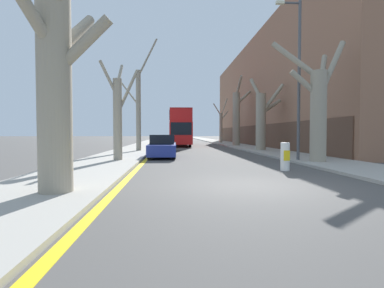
# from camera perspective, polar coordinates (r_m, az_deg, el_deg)

# --- Properties ---
(ground_plane) EXTENTS (300.00, 300.00, 0.00)m
(ground_plane) POSITION_cam_1_polar(r_m,az_deg,el_deg) (9.12, 11.07, -7.88)
(ground_plane) COLOR #4C4947
(sidewalk_left) EXTENTS (3.50, 120.00, 0.12)m
(sidewalk_left) POSITION_cam_1_polar(r_m,az_deg,el_deg) (58.80, -7.24, 0.59)
(sidewalk_left) COLOR #A39E93
(sidewalk_left) RESTS_ON ground
(sidewalk_right) EXTENTS (3.50, 120.00, 0.12)m
(sidewalk_right) POSITION_cam_1_polar(r_m,az_deg,el_deg) (59.26, 4.00, 0.61)
(sidewalk_right) COLOR #A39E93
(sidewalk_right) RESTS_ON ground
(building_facade_right) EXTENTS (10.08, 45.96, 13.19)m
(building_facade_right) POSITION_cam_1_polar(r_m,az_deg,el_deg) (41.19, 17.51, 8.97)
(building_facade_right) COLOR #93664C
(building_facade_right) RESTS_ON ground
(kerb_line_stripe) EXTENTS (0.24, 120.00, 0.01)m
(kerb_line_stripe) POSITION_cam_1_polar(r_m,az_deg,el_deg) (58.72, -5.36, 0.54)
(kerb_line_stripe) COLOR yellow
(kerb_line_stripe) RESTS_ON ground
(street_tree_left_0) EXTENTS (2.45, 5.40, 7.49)m
(street_tree_left_0) POSITION_cam_1_polar(r_m,az_deg,el_deg) (8.21, -24.38, 12.28)
(street_tree_left_0) COLOR gray
(street_tree_left_0) RESTS_ON ground
(street_tree_left_1) EXTENTS (2.02, 1.92, 5.57)m
(street_tree_left_1) POSITION_cam_1_polar(r_m,az_deg,el_deg) (16.85, -13.92, 5.46)
(street_tree_left_1) COLOR gray
(street_tree_left_1) RESTS_ON ground
(street_tree_left_2) EXTENTS (3.44, 2.15, 9.32)m
(street_tree_left_2) POSITION_cam_1_polar(r_m,az_deg,el_deg) (25.65, -10.11, 7.22)
(street_tree_left_2) COLOR gray
(street_tree_left_2) RESTS_ON ground
(street_tree_right_0) EXTENTS (3.76, 1.98, 6.45)m
(street_tree_right_0) POSITION_cam_1_polar(r_m,az_deg,el_deg) (16.75, 22.79, 6.51)
(street_tree_right_0) COLOR gray
(street_tree_right_0) RESTS_ON ground
(street_tree_right_1) EXTENTS (2.83, 3.08, 6.47)m
(street_tree_right_1) POSITION_cam_1_polar(r_m,az_deg,el_deg) (26.86, 13.15, 4.87)
(street_tree_right_1) COLOR gray
(street_tree_right_1) RESTS_ON ground
(street_tree_right_2) EXTENTS (2.65, 4.17, 8.14)m
(street_tree_right_2) POSITION_cam_1_polar(r_m,az_deg,el_deg) (36.27, 8.51, 5.27)
(street_tree_right_2) COLOR gray
(street_tree_right_2) RESTS_ON ground
(street_tree_right_3) EXTENTS (2.67, 2.00, 7.18)m
(street_tree_right_3) POSITION_cam_1_polar(r_m,az_deg,el_deg) (47.04, 5.57, 3.60)
(street_tree_right_3) COLOR gray
(street_tree_right_3) RESTS_ON ground
(double_decker_bus) EXTENTS (2.51, 11.39, 4.30)m
(double_decker_bus) POSITION_cam_1_polar(r_m,az_deg,el_deg) (37.36, -2.35, 3.41)
(double_decker_bus) COLOR red
(double_decker_bus) RESTS_ON ground
(parked_car_0) EXTENTS (1.71, 4.49, 1.47)m
(parked_car_0) POSITION_cam_1_polar(r_m,az_deg,el_deg) (19.46, -5.68, -0.52)
(parked_car_0) COLOR navy
(parked_car_0) RESTS_ON ground
(parked_car_1) EXTENTS (1.89, 4.40, 1.36)m
(parked_car_1) POSITION_cam_1_polar(r_m,az_deg,el_deg) (25.59, -5.25, -0.01)
(parked_car_1) COLOR #4C5156
(parked_car_1) RESTS_ON ground
(lamp_post) EXTENTS (1.40, 0.20, 8.69)m
(lamp_post) POSITION_cam_1_polar(r_m,az_deg,el_deg) (17.57, 19.45, 12.60)
(lamp_post) COLOR #4C4F54
(lamp_post) RESTS_ON ground
(traffic_bollard) EXTENTS (0.37, 0.38, 1.18)m
(traffic_bollard) POSITION_cam_1_polar(r_m,az_deg,el_deg) (13.14, 17.31, -2.31)
(traffic_bollard) COLOR white
(traffic_bollard) RESTS_ON ground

